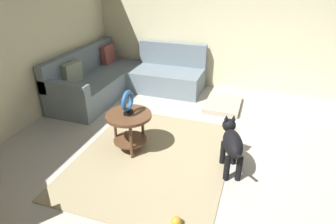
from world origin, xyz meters
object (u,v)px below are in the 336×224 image
(side_table, at_px, (129,122))
(dog_toy_ball, at_px, (176,222))
(torus_sculpture, at_px, (128,102))
(dog, at_px, (232,143))
(dog_bed_mat, at_px, (223,104))
(sectional_couch, at_px, (124,79))

(side_table, height_order, dog_toy_ball, side_table)
(torus_sculpture, relative_size, dog, 0.40)
(torus_sculpture, bearing_deg, dog_bed_mat, -29.80)
(dog, bearing_deg, torus_sculpture, 162.66)
(sectional_couch, relative_size, dog, 2.73)
(dog, bearing_deg, dog_toy_ball, -126.14)
(torus_sculpture, height_order, dog_toy_ball, torus_sculpture)
(dog_bed_mat, bearing_deg, dog_toy_ball, 179.72)
(side_table, height_order, dog, dog)
(dog_bed_mat, distance_m, dog_toy_ball, 2.79)
(side_table, xyz_separation_m, torus_sculpture, (-0.00, -0.00, 0.29))
(torus_sculpture, bearing_deg, side_table, 57.99)
(dog_bed_mat, relative_size, dog_toy_ball, 7.54)
(torus_sculpture, xyz_separation_m, dog_bed_mat, (1.73, -0.99, -0.67))
(sectional_couch, xyz_separation_m, dog_toy_ball, (-2.79, -1.93, -0.24))
(torus_sculpture, xyz_separation_m, dog, (-0.01, -1.34, -0.33))
(sectional_couch, bearing_deg, dog_bed_mat, -90.16)
(sectional_couch, height_order, dog_toy_ball, sectional_couch)
(sectional_couch, height_order, dog, sectional_couch)
(dog_toy_ball, bearing_deg, sectional_couch, 34.64)
(side_table, height_order, dog_bed_mat, side_table)
(dog, relative_size, dog_toy_ball, 7.77)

